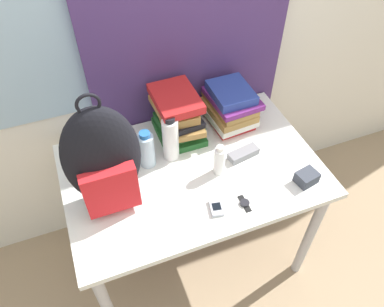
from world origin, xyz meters
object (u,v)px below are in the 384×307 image
at_px(camera_pouch, 307,178).
at_px(water_bottle, 146,150).
at_px(backpack, 103,161).
at_px(book_stack_left, 178,116).
at_px(sunscreen_bottle, 219,160).
at_px(wristwatch, 245,203).
at_px(book_stack_center, 230,106).
at_px(sunglasses_case, 243,154).
at_px(cell_phone, 216,208).
at_px(sports_bottle, 171,139).

bearing_deg(camera_pouch, water_bottle, 150.23).
height_order(backpack, book_stack_left, backpack).
bearing_deg(camera_pouch, sunscreen_bottle, 150.42).
height_order(water_bottle, camera_pouch, water_bottle).
relative_size(book_stack_left, camera_pouch, 2.72).
xyz_separation_m(water_bottle, wristwatch, (0.32, -0.37, -0.09)).
bearing_deg(book_stack_center, sunglasses_case, -99.26).
bearing_deg(backpack, camera_pouch, -14.93).
bearing_deg(book_stack_center, sunscreen_bottle, -122.35).
distance_m(sunscreen_bottle, cell_phone, 0.22).
distance_m(camera_pouch, wristwatch, 0.31).
height_order(book_stack_center, wristwatch, book_stack_center).
relative_size(book_stack_left, wristwatch, 3.19).
height_order(book_stack_center, cell_phone, book_stack_center).
relative_size(sunglasses_case, camera_pouch, 1.51).
relative_size(sports_bottle, camera_pouch, 2.35).
bearing_deg(sunscreen_bottle, camera_pouch, -29.58).
distance_m(cell_phone, wristwatch, 0.12).
bearing_deg(water_bottle, camera_pouch, -29.77).
relative_size(sunscreen_bottle, wristwatch, 1.85).
bearing_deg(water_bottle, cell_phone, -60.83).
relative_size(book_stack_center, cell_phone, 3.14).
xyz_separation_m(water_bottle, cell_phone, (0.20, -0.35, -0.08)).
height_order(book_stack_left, cell_phone, book_stack_left).
xyz_separation_m(book_stack_center, sunscreen_bottle, (-0.19, -0.30, -0.02)).
bearing_deg(backpack, water_bottle, 34.59).
xyz_separation_m(sports_bottle, cell_phone, (0.08, -0.35, -0.11)).
xyz_separation_m(sunscreen_bottle, cell_phone, (-0.09, -0.18, -0.07)).
distance_m(sunscreen_bottle, wristwatch, 0.22).
height_order(book_stack_center, water_bottle, book_stack_center).
bearing_deg(sunscreen_bottle, book_stack_left, 106.96).
relative_size(book_stack_left, cell_phone, 3.07).
height_order(backpack, camera_pouch, backpack).
relative_size(book_stack_center, water_bottle, 1.47).
bearing_deg(book_stack_center, cell_phone, -120.13).
height_order(book_stack_center, camera_pouch, book_stack_center).
relative_size(book_stack_center, camera_pouch, 2.79).
relative_size(water_bottle, sunglasses_case, 1.25).
xyz_separation_m(cell_phone, camera_pouch, (0.43, -0.01, 0.02)).
bearing_deg(camera_pouch, wristwatch, -177.86).
xyz_separation_m(book_stack_left, sunglasses_case, (0.24, -0.25, -0.11)).
relative_size(backpack, water_bottle, 2.83).
distance_m(sunglasses_case, wristwatch, 0.28).
xyz_separation_m(backpack, sports_bottle, (0.32, 0.14, -0.12)).
bearing_deg(sunglasses_case, book_stack_center, 80.74).
height_order(book_stack_center, sunscreen_bottle, book_stack_center).
relative_size(book_stack_center, wristwatch, 3.27).
bearing_deg(wristwatch, book_stack_center, 72.56).
distance_m(backpack, water_bottle, 0.28).
distance_m(sports_bottle, wristwatch, 0.44).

